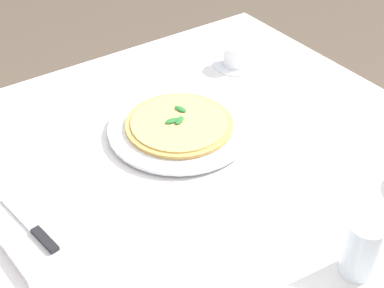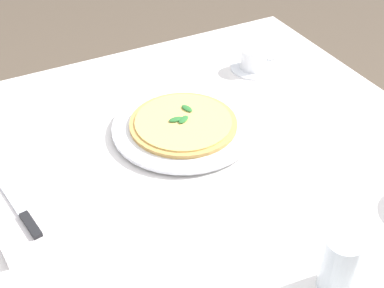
% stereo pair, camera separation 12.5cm
% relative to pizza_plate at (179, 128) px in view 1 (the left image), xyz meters
% --- Properties ---
extents(dining_table, '(1.21, 1.21, 0.72)m').
position_rel_pizza_plate_xyz_m(dining_table, '(-0.16, 0.03, -0.13)').
color(dining_table, white).
rests_on(dining_table, ground_plane).
extents(pizza_plate, '(0.35, 0.35, 0.02)m').
position_rel_pizza_plate_xyz_m(pizza_plate, '(0.00, 0.00, 0.00)').
color(pizza_plate, white).
rests_on(pizza_plate, dining_table).
extents(pizza, '(0.27, 0.27, 0.02)m').
position_rel_pizza_plate_xyz_m(pizza, '(0.00, -0.00, 0.01)').
color(pizza, tan).
rests_on(pizza, pizza_plate).
extents(coffee_cup_back_corner, '(0.13, 0.13, 0.07)m').
position_rel_pizza_plate_xyz_m(coffee_cup_back_corner, '(0.18, -0.32, 0.02)').
color(coffee_cup_back_corner, white).
rests_on(coffee_cup_back_corner, dining_table).
extents(water_glass_center_back, '(0.07, 0.07, 0.12)m').
position_rel_pizza_plate_xyz_m(water_glass_center_back, '(-0.54, -0.03, 0.04)').
color(water_glass_center_back, white).
rests_on(water_glass_center_back, dining_table).
extents(napkin_folded, '(0.23, 0.15, 0.02)m').
position_rel_pizza_plate_xyz_m(napkin_folded, '(-0.12, 0.42, -0.00)').
color(napkin_folded, white).
rests_on(napkin_folded, dining_table).
extents(dinner_knife, '(0.20, 0.05, 0.01)m').
position_rel_pizza_plate_xyz_m(dinner_knife, '(-0.12, 0.42, 0.01)').
color(dinner_knife, silver).
rests_on(dinner_knife, napkin_folded).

